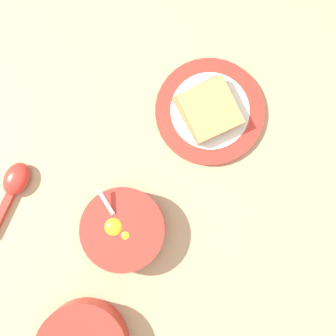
# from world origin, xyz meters

# --- Properties ---
(ground_plane) EXTENTS (3.00, 3.00, 0.00)m
(ground_plane) POSITION_xyz_m (0.00, 0.00, 0.00)
(ground_plane) COLOR tan
(egg_bowl) EXTENTS (0.15, 0.16, 0.08)m
(egg_bowl) POSITION_xyz_m (0.06, 0.08, 0.03)
(egg_bowl) COLOR red
(egg_bowl) RESTS_ON ground_plane
(toast_plate) EXTENTS (0.21, 0.21, 0.01)m
(toast_plate) POSITION_xyz_m (-0.19, -0.05, 0.01)
(toast_plate) COLOR red
(toast_plate) RESTS_ON ground_plane
(toast_sandwich) EXTENTS (0.10, 0.11, 0.03)m
(toast_sandwich) POSITION_xyz_m (-0.18, -0.05, 0.02)
(toast_sandwich) COLOR #9E7042
(toast_sandwich) RESTS_ON toast_plate
(soup_spoon) EXTENTS (0.14, 0.12, 0.03)m
(soup_spoon) POSITION_xyz_m (0.21, -0.09, 0.01)
(soup_spoon) COLOR red
(soup_spoon) RESTS_ON ground_plane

